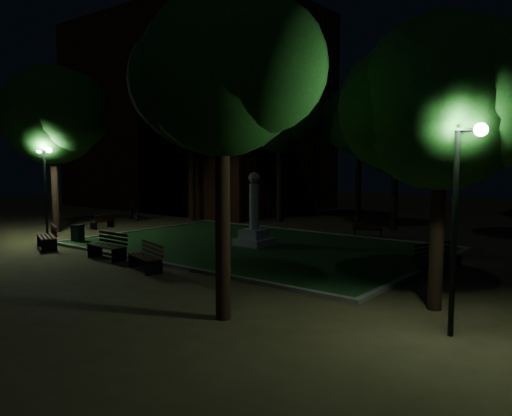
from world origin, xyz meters
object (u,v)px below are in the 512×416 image
Objects in this scene: bench_near_left at (108,247)px; trash_bin at (78,233)px; bench_left_side at (103,222)px; bench_right_side at (437,258)px; monument at (254,225)px; bench_far_side at (368,230)px; bench_near_right at (147,258)px; bench_west_near at (48,238)px; bicycle at (134,212)px.

trash_bin is at bearing 163.18° from bench_near_left.
bench_right_side reaches higher than bench_left_side.
monument is 2.11× the size of bench_far_side.
bench_far_side is at bearing 106.69° from bench_left_side.
bench_near_right is at bearing -14.07° from trash_bin.
bench_near_right is at bearing 54.21° from bench_left_side.
bench_west_near is (-6.77, 0.15, 0.02)m from bench_near_right.
monument is 1.74× the size of bench_right_side.
bench_far_side is (2.71, 5.56, -0.59)m from monument.
bench_west_near is 1.69m from trash_bin.
bench_far_side is at bearing 65.64° from bench_right_side.
bench_near_right is (0.06, -6.00, -0.51)m from monument.
bicycle is (-14.95, -2.58, 0.14)m from bench_far_side.
bench_left_side is at bearing 169.41° from bench_near_right.
trash_bin is (-0.39, 1.64, -0.05)m from bench_west_near.
bench_left_side is at bearing -133.53° from bicycle.
bicycle is (-20.17, 2.83, 0.06)m from bench_right_side.
bench_near_right is 1.21× the size of bench_far_side.
bench_right_side is at bearing 1.04° from monument.
bench_near_left reaches higher than bench_west_near.
bench_near_right is (2.79, -0.39, -0.02)m from bench_near_left.
monument is at bearing 107.29° from bench_near_right.
trash_bin is (-4.37, 1.40, -0.05)m from bench_near_left.
bench_west_near is at bearing 133.94° from bench_right_side.
bicycle reaches higher than bench_left_side.
trash_bin is 0.43× the size of bicycle.
bench_right_side reaches higher than bench_far_side.
bench_left_side is 0.81× the size of bench_right_side.
monument is 2.14× the size of bench_left_side.
bench_left_side is 18.33m from bench_right_side.
bench_right_side is (18.32, 0.74, 0.08)m from bench_left_side.
bench_far_side is 15.17m from bicycle.
bench_near_right is 0.95× the size of bench_west_near.
bicycle is at bearing 103.68° from bench_right_side.
monument reaches higher than bicycle.
bench_near_left is at bearing -112.92° from bicycle.
bench_left_side is (-3.68, 5.25, -0.10)m from bench_west_near.
monument is at bearing 112.72° from bench_right_side.
monument is at bearing 63.53° from bench_west_near.
bench_right_side reaches higher than bench_near_right.
trash_bin is at bearing 125.94° from bench_west_near.
bicycle is at bearing -14.84° from bench_far_side.
bicycle is at bearing 125.60° from trash_bin.
monument reaches higher than bench_left_side.
bicycle reaches higher than trash_bin.
bench_near_right is 11.85m from bench_far_side.
bench_near_right reaches higher than bench_far_side.
bench_right_side is (14.63, 5.99, -0.02)m from bench_west_near.
bench_near_left is 12.81m from bicycle.
bench_right_side is 20.36m from bicycle.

